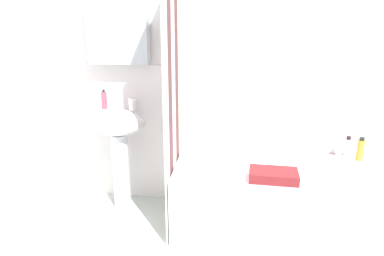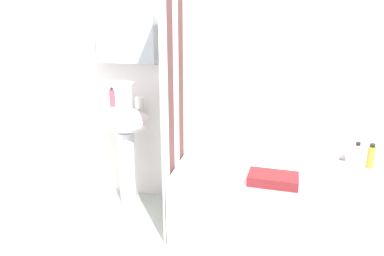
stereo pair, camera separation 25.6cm
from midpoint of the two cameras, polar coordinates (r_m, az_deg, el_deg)
wall_back_tiled at (r=2.97m, az=2.36°, el=8.46°), size 3.60×0.18×2.40m
sink at (r=3.06m, az=-13.69°, el=-1.57°), size 0.44×0.34×0.87m
faucet at (r=3.05m, az=-13.56°, el=4.13°), size 0.03×0.12×0.12m
soap_dispenser at (r=3.06m, az=-15.88°, el=4.20°), size 0.04×0.04×0.16m
toothbrush_cup at (r=2.99m, az=-11.62°, el=3.66°), size 0.07×0.07×0.09m
bathtub at (r=2.89m, az=10.18°, el=-10.85°), size 1.52×0.68×0.50m
shower_curtain at (r=2.67m, az=-5.71°, el=4.22°), size 0.01×0.68×2.00m
lotion_bottle at (r=3.09m, az=22.64°, el=-3.16°), size 0.05×0.05×0.19m
body_wash_bottle at (r=3.06m, az=20.85°, el=-3.09°), size 0.05×0.05×0.19m
towel_folded at (r=2.60m, az=9.83°, el=-7.32°), size 0.34×0.21×0.07m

